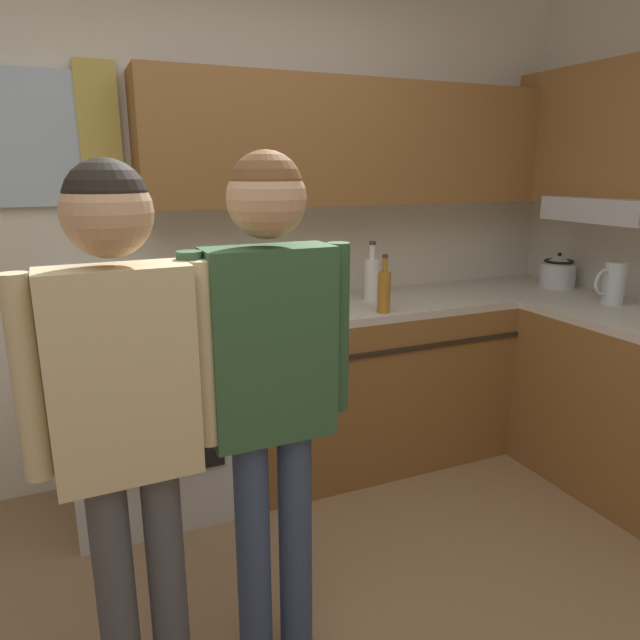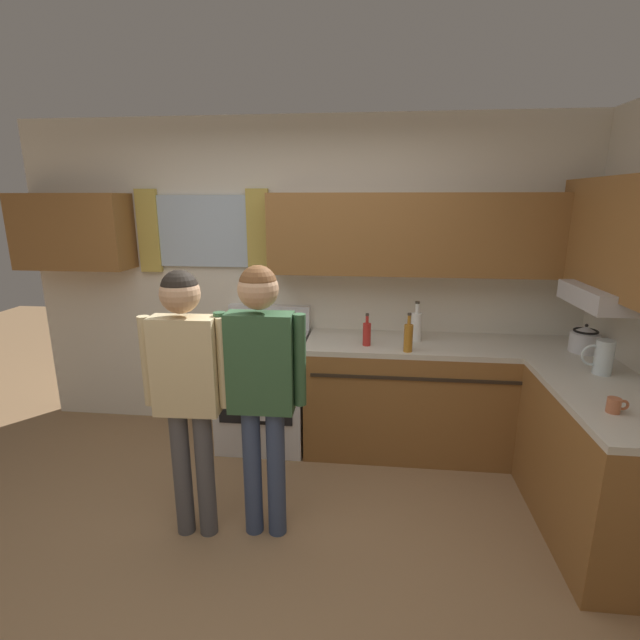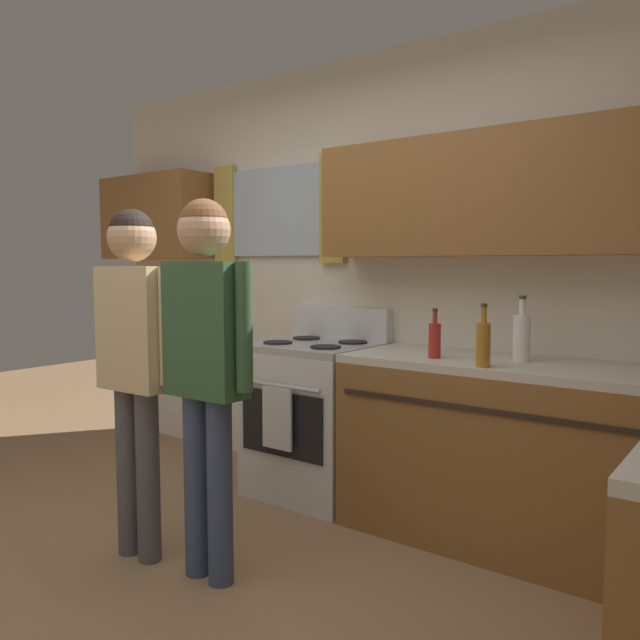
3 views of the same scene
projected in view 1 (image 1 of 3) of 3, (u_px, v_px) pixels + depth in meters
The scene contains 10 objects.
back_wall_unit at pixel (192, 197), 2.83m from camera, with size 4.60×0.42×2.60m.
kitchen_counter_run at pixel (486, 386), 3.09m from camera, with size 2.17×1.81×0.90m.
stove_oven at pixel (147, 413), 2.70m from camera, with size 0.69×0.67×1.10m.
bottle_sauce_red at pixel (318, 294), 2.78m from camera, with size 0.06×0.06×0.25m.
bottle_milk_white at pixel (372, 278), 3.05m from camera, with size 0.08×0.08×0.31m.
bottle_oil_amber at pixel (384, 291), 2.78m from camera, with size 0.06×0.06×0.29m.
stovetop_kettle at pixel (558, 271), 3.39m from camera, with size 0.27×0.20×0.21m.
water_pitcher at pixel (613, 283), 2.96m from camera, with size 0.19×0.11×0.22m.
adult_left at pixel (124, 397), 1.48m from camera, with size 0.50×0.22×1.61m.
adult_in_plaid at pixel (270, 364), 1.68m from camera, with size 0.51×0.22×1.63m.
Camera 1 is at (-0.49, -1.08, 1.58)m, focal length 32.21 mm.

